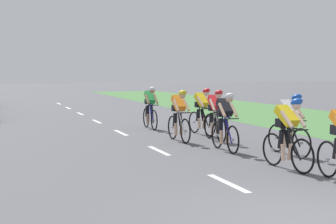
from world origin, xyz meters
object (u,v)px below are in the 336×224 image
cyclist_fourth (225,121)px  cyclist_eighth (202,111)px  cyclist_second (288,133)px  cyclist_sixth (179,115)px  cyclist_third (289,124)px  cyclist_fifth (215,115)px  cyclist_seventh (150,107)px

cyclist_fourth → cyclist_eighth: size_ratio=1.00×
cyclist_second → cyclist_sixth: same height
cyclist_third → cyclist_fifth: (-0.64, 2.91, 0.00)m
cyclist_seventh → cyclist_eighth: 2.40m
cyclist_fifth → cyclist_seventh: same height
cyclist_second → cyclist_fifth: same height
cyclist_third → cyclist_fourth: same height
cyclist_seventh → cyclist_third: bearing=-76.7°
cyclist_fourth → cyclist_fifth: bearing=72.4°
cyclist_third → cyclist_fifth: bearing=102.4°
cyclist_fourth → cyclist_seventh: same height
cyclist_eighth → cyclist_fifth: bearing=-98.2°
cyclist_fifth → cyclist_eighth: same height
cyclist_third → cyclist_fourth: 1.63m
cyclist_fourth → cyclist_fifth: 1.92m
cyclist_third → cyclist_eighth: same height
cyclist_second → cyclist_seventh: bearing=93.3°
cyclist_second → cyclist_seventh: 8.07m
cyclist_sixth → cyclist_eighth: size_ratio=1.00×
cyclist_fourth → cyclist_eighth: (0.79, 3.28, 0.00)m
cyclist_third → cyclist_seventh: bearing=103.3°
cyclist_second → cyclist_fifth: 4.49m
cyclist_eighth → cyclist_seventh: bearing=117.2°
cyclist_third → cyclist_sixth: (-1.71, 3.14, 0.00)m
cyclist_fourth → cyclist_sixth: 2.12m
cyclist_second → cyclist_third: bearing=55.6°
cyclist_third → cyclist_eighth: (-0.43, 4.36, 0.00)m
cyclist_third → cyclist_seventh: 6.67m
cyclist_second → cyclist_eighth: same height
cyclist_second → cyclist_eighth: bearing=83.9°
cyclist_fifth → cyclist_sixth: bearing=167.7°
cyclist_third → cyclist_sixth: 3.58m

